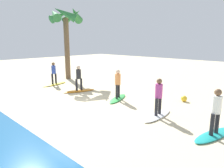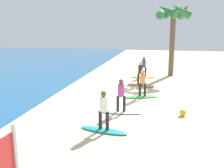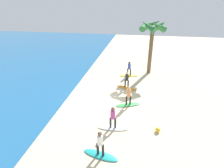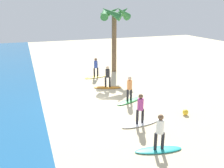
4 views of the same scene
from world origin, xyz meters
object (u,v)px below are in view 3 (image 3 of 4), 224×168
(surfboard_green, at_px, (128,105))
(surfer_green, at_px, (129,94))
(surfboard_teal, at_px, (101,155))
(surfer_orange, at_px, (127,79))
(surfboard_orange, at_px, (126,88))
(surfer_white, at_px, (113,116))
(surfer_teal, at_px, (100,142))
(surfboard_white, at_px, (113,128))
(beach_ball, at_px, (158,130))
(palm_tree, at_px, (152,30))
(surfer_yellow, at_px, (129,67))
(surfboard_yellow, at_px, (129,76))

(surfboard_green, height_order, surfer_green, surfer_green)
(surfer_green, bearing_deg, surfboard_teal, 168.78)
(surfboard_green, bearing_deg, surfer_orange, -103.35)
(surfboard_green, relative_size, surfboard_orange, 1.00)
(surfer_white, bearing_deg, surfer_teal, 172.71)
(surfboard_white, height_order, beach_ball, beach_ball)
(surfboard_teal, relative_size, surfboard_green, 1.00)
(surfboard_green, relative_size, surfer_green, 1.28)
(surfboard_orange, distance_m, palm_tree, 6.99)
(surfboard_white, distance_m, surfer_yellow, 9.35)
(surfer_orange, bearing_deg, surfboard_orange, 0.00)
(surfboard_white, relative_size, surfboard_orange, 1.00)
(surfboard_teal, distance_m, surfer_teal, 0.99)
(surfer_teal, height_order, palm_tree, palm_tree)
(surfboard_white, relative_size, surfer_orange, 1.28)
(surfboard_teal, distance_m, surfboard_green, 5.68)
(surfboard_white, height_order, palm_tree, palm_tree)
(surfer_yellow, bearing_deg, surfer_orange, -179.82)
(surfer_teal, xyz_separation_m, beach_ball, (2.60, -3.33, -0.87))
(surfer_white, xyz_separation_m, surfer_yellow, (9.29, -0.36, 0.00))
(surfer_white, height_order, surfer_orange, same)
(surfer_orange, bearing_deg, surfer_yellow, 0.18)
(surfer_teal, bearing_deg, surfer_green, -11.22)
(surfboard_teal, height_order, surfer_orange, surfer_orange)
(beach_ball, bearing_deg, surfboard_green, 36.84)
(surfer_green, relative_size, palm_tree, 0.27)
(surfboard_yellow, distance_m, surfer_yellow, 0.99)
(surfboard_white, bearing_deg, palm_tree, -106.79)
(surfer_green, xyz_separation_m, surfer_orange, (3.08, 0.42, 0.00))
(surfboard_white, xyz_separation_m, surfer_white, (0.00, 0.00, 0.99))
(surfer_yellow, bearing_deg, surfboard_white, 177.79)
(palm_tree, bearing_deg, surfboard_green, 166.64)
(surfboard_white, relative_size, surfer_green, 1.28)
(surfer_orange, bearing_deg, surfboard_green, -172.17)
(surfer_teal, distance_m, surfer_yellow, 11.76)
(surfboard_orange, bearing_deg, surfboard_green, 118.11)
(surfboard_orange, distance_m, surfboard_yellow, 3.08)
(palm_tree, relative_size, beach_ball, 18.41)
(surfer_orange, bearing_deg, surfboard_yellow, 0.18)
(surfer_teal, height_order, surfer_green, same)
(surfboard_teal, relative_size, surfer_white, 1.28)
(surfer_green, distance_m, surfer_orange, 3.11)
(surfboard_teal, xyz_separation_m, surfer_white, (2.45, -0.31, 0.99))
(surfboard_green, bearing_deg, surfboard_teal, 57.61)
(surfer_teal, xyz_separation_m, surfboard_green, (5.57, -1.11, -0.99))
(surfboard_teal, xyz_separation_m, surfboard_white, (2.45, -0.31, 0.00))
(beach_ball, bearing_deg, surfboard_orange, 23.63)
(surfboard_teal, height_order, beach_ball, beach_ball)
(surfer_yellow, xyz_separation_m, beach_ball, (-9.13, -2.66, -0.87))
(surfer_white, bearing_deg, surfboard_green, -14.23)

